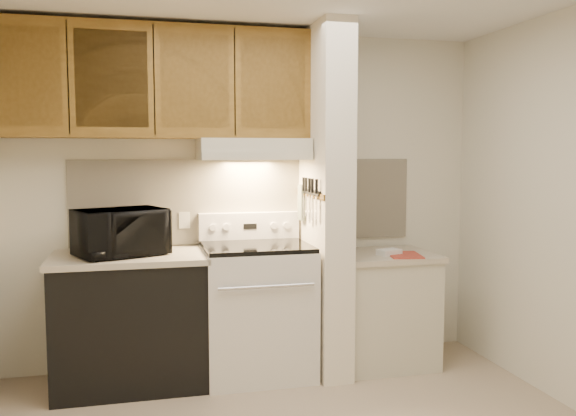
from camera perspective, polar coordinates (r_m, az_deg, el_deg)
name	(u,v)px	position (r m, az deg, el deg)	size (l,w,h in m)	color
wall_back	(248,199)	(4.65, -3.80, 0.87)	(3.60, 0.02, 2.50)	silver
backsplash	(248,201)	(4.64, -3.78, 0.68)	(2.60, 0.02, 0.63)	#F1E3C3
range_body	(257,312)	(4.44, -2.95, -9.67)	(0.76, 0.65, 0.92)	silver
oven_window	(266,318)	(4.13, -2.10, -10.23)	(0.50, 0.01, 0.30)	black
oven_handle	(267,287)	(4.04, -2.00, -7.37)	(0.02, 0.02, 0.65)	silver
cooktop	(256,246)	(4.35, -2.98, -3.61)	(0.74, 0.64, 0.03)	black
range_backguard	(249,226)	(4.61, -3.66, -1.66)	(0.76, 0.08, 0.20)	silver
range_display	(250,226)	(4.57, -3.56, -1.72)	(0.10, 0.01, 0.04)	black
range_knob_left_outer	(213,227)	(4.52, -7.05, -1.82)	(0.05, 0.05, 0.02)	silver
range_knob_left_inner	(226,227)	(4.54, -5.79, -1.79)	(0.05, 0.05, 0.02)	silver
range_knob_right_inner	(274,226)	(4.60, -1.35, -1.67)	(0.05, 0.05, 0.02)	silver
range_knob_right_outer	(287,225)	(4.62, -0.14, -1.63)	(0.05, 0.05, 0.02)	silver
dishwasher_front	(131,323)	(4.39, -14.52, -10.37)	(1.00, 0.63, 0.87)	black
left_countertop	(129,257)	(4.29, -14.66, -4.50)	(1.04, 0.67, 0.04)	#BCB098
spoon_rest	(103,256)	(4.22, -16.96, -4.34)	(0.22, 0.07, 0.01)	black
teal_jar	(106,243)	(4.50, -16.65, -3.17)	(0.09, 0.09, 0.10)	#2B6E67
outlet	(184,220)	(4.58, -9.66, -1.14)	(0.08, 0.01, 0.12)	beige
microwave	(121,232)	(4.24, -15.39, -2.21)	(0.57, 0.38, 0.31)	black
partition_pillar	(325,201)	(4.43, 3.51, 0.66)	(0.22, 0.70, 2.50)	white
pillar_trim	(310,194)	(4.39, 2.07, 1.28)	(0.01, 0.70, 0.04)	brown
knife_strip	(311,192)	(4.34, 2.17, 1.50)	(0.02, 0.42, 0.04)	black
knife_blade_a	(316,208)	(4.19, 2.64, -0.01)	(0.01, 0.04, 0.16)	silver
knife_handle_a	(316,186)	(4.17, 2.68, 2.03)	(0.02, 0.02, 0.10)	black
knife_blade_b	(312,208)	(4.28, 2.28, -0.03)	(0.01, 0.04, 0.18)	silver
knife_handle_b	(312,186)	(4.26, 2.30, 2.11)	(0.02, 0.02, 0.10)	black
knife_blade_c	(309,209)	(4.35, 2.01, -0.08)	(0.01, 0.04, 0.20)	silver
knife_handle_c	(309,185)	(4.34, 2.01, 2.16)	(0.02, 0.02, 0.10)	black
knife_blade_d	(306,205)	(4.42, 1.74, 0.27)	(0.01, 0.04, 0.16)	silver
knife_handle_d	(306,184)	(4.42, 1.70, 2.22)	(0.02, 0.02, 0.10)	black
knife_blade_e	(303,205)	(4.51, 1.42, 0.24)	(0.01, 0.04, 0.18)	silver
knife_handle_e	(304,184)	(4.49, 1.47, 2.26)	(0.02, 0.02, 0.10)	black
oven_mitt	(302,202)	(4.56, 1.28, 0.52)	(0.03, 0.11, 0.26)	slate
right_cab_base	(383,311)	(4.73, 8.85, -9.50)	(0.70, 0.60, 0.81)	beige
right_countertop	(383,256)	(4.64, 8.92, -4.42)	(0.74, 0.64, 0.04)	#BCB098
red_folder	(404,255)	(4.54, 10.83, -4.33)	(0.23, 0.31, 0.01)	#A83729
white_box	(389,252)	(4.54, 9.44, -4.09)	(0.16, 0.11, 0.04)	white
range_hood	(253,149)	(4.42, -3.33, 5.52)	(0.78, 0.44, 0.15)	beige
hood_lip	(258,156)	(4.21, -2.80, 4.92)	(0.78, 0.04, 0.06)	beige
upper_cabinets	(153,83)	(4.42, -12.49, 11.39)	(2.18, 0.33, 0.77)	brown
cab_door_a	(23,76)	(4.31, -23.57, 11.24)	(0.46, 0.01, 0.63)	brown
cab_gap_a	(68,77)	(4.27, -19.90, 11.41)	(0.01, 0.01, 0.73)	black
cab_door_b	(112,79)	(4.26, -16.17, 11.54)	(0.46, 0.01, 0.63)	brown
cab_gap_b	(154,80)	(4.26, -12.43, 11.63)	(0.01, 0.01, 0.73)	black
cab_door_c	(195,81)	(4.27, -8.70, 11.66)	(0.46, 0.01, 0.63)	brown
cab_gap_c	(235,82)	(4.31, -5.01, 11.65)	(0.01, 0.01, 0.73)	black
cab_door_d	(273,83)	(4.36, -1.39, 11.59)	(0.46, 0.01, 0.63)	brown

